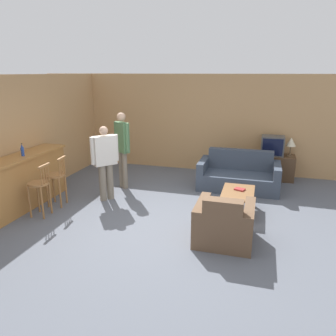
{
  "coord_description": "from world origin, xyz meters",
  "views": [
    {
      "loc": [
        1.57,
        -5.06,
        2.65
      ],
      "look_at": [
        -0.12,
        0.8,
        0.85
      ],
      "focal_mm": 35.0,
      "sensor_mm": 36.0,
      "label": 1
    }
  ],
  "objects": [
    {
      "name": "tv",
      "position": [
        1.87,
        3.38,
        0.87
      ],
      "size": [
        0.55,
        0.41,
        0.49
      ],
      "color": "#4C4C4C",
      "rests_on": "tv_unit"
    },
    {
      "name": "bar_chair_near",
      "position": [
        -2.34,
        -0.18,
        0.56
      ],
      "size": [
        0.4,
        0.4,
        1.02
      ],
      "color": "#996638",
      "rests_on": "ground_plane"
    },
    {
      "name": "person_by_counter",
      "position": [
        -1.52,
        0.92,
        0.89
      ],
      "size": [
        0.45,
        0.5,
        1.59
      ],
      "color": "#756B5B",
      "rests_on": "ground_plane"
    },
    {
      "name": "bar_chair_mid",
      "position": [
        -2.34,
        0.35,
        0.56
      ],
      "size": [
        0.43,
        0.43,
        1.02
      ],
      "color": "#996638",
      "rests_on": "ground_plane"
    },
    {
      "name": "table_lamp",
      "position": [
        2.3,
        3.38,
        0.97
      ],
      "size": [
        0.24,
        0.24,
        0.47
      ],
      "color": "brown",
      "rests_on": "tv_unit"
    },
    {
      "name": "tv_unit",
      "position": [
        1.87,
        3.38,
        0.31
      ],
      "size": [
        1.14,
        0.51,
        0.63
      ],
      "color": "#513823",
      "rests_on": "ground_plane"
    },
    {
      "name": "coffee_table",
      "position": [
        1.23,
        1.01,
        0.36
      ],
      "size": [
        0.61,
        0.95,
        0.43
      ],
      "color": "brown",
      "rests_on": "ground_plane"
    },
    {
      "name": "bottle",
      "position": [
        -2.86,
        0.11,
        1.18
      ],
      "size": [
        0.06,
        0.06,
        0.25
      ],
      "color": "#234293",
      "rests_on": "bar_counter"
    },
    {
      "name": "person_by_window",
      "position": [
        -1.47,
        1.72,
        1.02
      ],
      "size": [
        0.44,
        0.34,
        1.77
      ],
      "color": "#756B5B",
      "rests_on": "ground_plane"
    },
    {
      "name": "couch_far",
      "position": [
        1.15,
        2.43,
        0.3
      ],
      "size": [
        1.83,
        0.95,
        0.86
      ],
      "color": "#384251",
      "rests_on": "ground_plane"
    },
    {
      "name": "ground_plane",
      "position": [
        0.0,
        0.0,
        0.0
      ],
      "size": [
        24.0,
        24.0,
        0.0
      ],
      "primitive_type": "plane",
      "color": "#565B66"
    },
    {
      "name": "wall_back",
      "position": [
        0.0,
        3.73,
        1.3
      ],
      "size": [
        9.4,
        0.08,
        2.6
      ],
      "color": "tan",
      "rests_on": "ground_plane"
    },
    {
      "name": "armchair_near",
      "position": [
        1.12,
        -0.24,
        0.3
      ],
      "size": [
        0.91,
        0.9,
        0.84
      ],
      "color": "brown",
      "rests_on": "ground_plane"
    },
    {
      "name": "book_on_table",
      "position": [
        1.25,
        1.11,
        0.44
      ],
      "size": [
        0.23,
        0.2,
        0.03
      ],
      "color": "maroon",
      "rests_on": "coffee_table"
    },
    {
      "name": "bar_counter",
      "position": [
        -2.93,
        0.08,
        0.54
      ],
      "size": [
        0.55,
        2.33,
        1.07
      ],
      "color": "#A87038",
      "rests_on": "ground_plane"
    },
    {
      "name": "wall_left",
      "position": [
        -3.26,
        1.36,
        1.3
      ],
      "size": [
        0.08,
        8.73,
        2.6
      ],
      "color": "tan",
      "rests_on": "ground_plane"
    }
  ]
}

